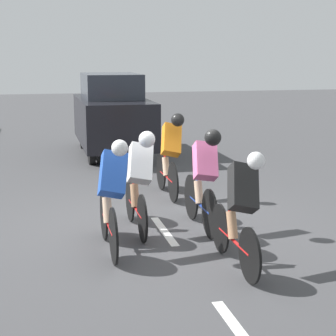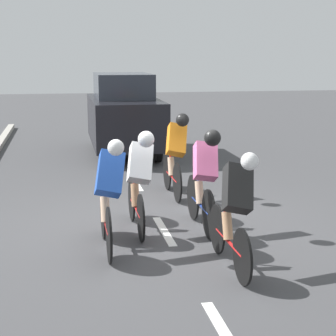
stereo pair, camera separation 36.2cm
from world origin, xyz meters
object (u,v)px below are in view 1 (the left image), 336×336
(cyclist_black, at_px, (240,207))
(cyclist_blue, at_px, (111,194))
(support_car, at_px, (112,114))
(cyclist_pink, at_px, (204,176))
(cyclist_orange, at_px, (170,152))
(cyclist_white, at_px, (139,178))

(cyclist_black, relative_size, cyclist_blue, 1.00)
(cyclist_black, xyz_separation_m, support_car, (0.41, -8.30, 0.27))
(cyclist_black, height_order, cyclist_blue, cyclist_blue)
(cyclist_black, relative_size, support_car, 0.44)
(cyclist_pink, distance_m, cyclist_blue, 1.59)
(cyclist_blue, bearing_deg, cyclist_pink, -155.72)
(cyclist_pink, xyz_separation_m, support_car, (0.43, -6.71, 0.23))
(cyclist_pink, distance_m, cyclist_orange, 2.04)
(cyclist_blue, height_order, cyclist_orange, cyclist_orange)
(cyclist_white, relative_size, cyclist_blue, 1.01)
(cyclist_pink, relative_size, cyclist_orange, 1.01)
(cyclist_pink, bearing_deg, cyclist_black, 89.05)
(support_car, bearing_deg, cyclist_black, 92.81)
(cyclist_white, relative_size, cyclist_orange, 1.02)
(cyclist_pink, relative_size, support_car, 0.44)
(cyclist_white, height_order, cyclist_orange, cyclist_orange)
(cyclist_white, xyz_separation_m, cyclist_pink, (-0.95, 0.09, 0.00))
(cyclist_orange, xyz_separation_m, support_car, (0.42, -4.67, 0.22))
(cyclist_blue, distance_m, support_car, 7.44)
(cyclist_black, xyz_separation_m, cyclist_white, (0.92, -1.67, 0.03))
(cyclist_blue, xyz_separation_m, cyclist_orange, (-1.44, -2.70, 0.03))
(cyclist_pink, bearing_deg, cyclist_blue, 24.28)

